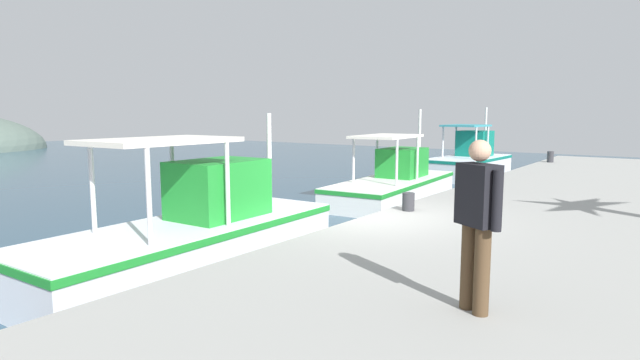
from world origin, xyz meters
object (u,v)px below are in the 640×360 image
mooring_bollard_second (550,157)px  fishing_boat_fourth (469,162)px  mooring_bollard_nearest (408,202)px  fishing_boat_third (394,183)px  fisherman_standing (477,218)px  fishing_boat_second (194,234)px

mooring_bollard_second → fishing_boat_fourth: bearing=101.5°
fishing_boat_fourth → mooring_bollard_second: size_ratio=11.04×
mooring_bollard_nearest → mooring_bollard_second: mooring_bollard_second is taller
fishing_boat_third → fisherman_standing: fishing_boat_third is taller
fishing_boat_second → mooring_bollard_second: 17.11m
fisherman_standing → mooring_bollard_second: fisherman_standing is taller
fishing_boat_fourth → fisherman_standing: fishing_boat_fourth is taller
fishing_boat_second → fisherman_standing: fishing_boat_second is taller
fishing_boat_third → fishing_boat_fourth: bearing=1.1°
fishing_boat_second → fisherman_standing: size_ratio=3.48×
fishing_boat_fourth → fisherman_standing: size_ratio=2.86×
fishing_boat_second → fishing_boat_fourth: bearing=2.7°
fisherman_standing → fishing_boat_second: bearing=80.6°
fishing_boat_second → fishing_boat_fourth: size_ratio=1.22×
fisherman_standing → mooring_bollard_nearest: (4.60, 3.02, -0.80)m
fisherman_standing → mooring_bollard_nearest: fisherman_standing is taller
fishing_boat_fourth → mooring_bollard_nearest: size_ratio=13.38×
fisherman_standing → mooring_bollard_second: size_ratio=3.86×
fisherman_standing → mooring_bollard_nearest: bearing=33.3°
fishing_boat_third → mooring_bollard_nearest: 6.06m
fishing_boat_third → fishing_boat_fourth: size_ratio=1.28×
fishing_boat_fourth → mooring_bollard_second: 3.30m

